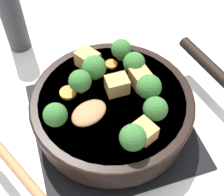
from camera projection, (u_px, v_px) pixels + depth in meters
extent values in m
plane|color=silver|center=(112.00, 124.00, 0.64)|extent=(2.40, 2.40, 0.00)
cube|color=black|center=(112.00, 123.00, 0.64)|extent=(0.31, 0.31, 0.01)
torus|color=black|center=(112.00, 119.00, 0.62)|extent=(0.24, 0.24, 0.01)
cube|color=black|center=(112.00, 119.00, 0.62)|extent=(0.01, 0.23, 0.01)
cube|color=black|center=(112.00, 119.00, 0.62)|extent=(0.23, 0.01, 0.01)
cylinder|color=black|center=(112.00, 108.00, 0.60)|extent=(0.30, 0.30, 0.06)
cylinder|color=#5B3316|center=(112.00, 107.00, 0.59)|extent=(0.27, 0.27, 0.05)
torus|color=black|center=(112.00, 99.00, 0.58)|extent=(0.31, 0.31, 0.01)
cylinder|color=black|center=(205.00, 62.00, 0.65)|extent=(0.05, 0.14, 0.02)
ellipsoid|color=#A87A4C|center=(89.00, 113.00, 0.54)|extent=(0.08, 0.07, 0.01)
cylinder|color=#A87A4C|center=(15.00, 167.00, 0.48)|extent=(0.12, 0.21, 0.02)
cube|color=tan|center=(117.00, 85.00, 0.57)|extent=(0.04, 0.03, 0.03)
cube|color=tan|center=(87.00, 59.00, 0.61)|extent=(0.05, 0.05, 0.03)
cube|color=tan|center=(145.00, 131.00, 0.51)|extent=(0.04, 0.05, 0.03)
cube|color=tan|center=(141.00, 79.00, 0.58)|extent=(0.04, 0.05, 0.03)
cylinder|color=#709956|center=(57.00, 122.00, 0.53)|extent=(0.01, 0.01, 0.01)
sphere|color=#387533|center=(55.00, 115.00, 0.52)|extent=(0.04, 0.04, 0.04)
cylinder|color=#709956|center=(81.00, 89.00, 0.58)|extent=(0.01, 0.01, 0.01)
sphere|color=#387533|center=(80.00, 81.00, 0.56)|extent=(0.04, 0.04, 0.04)
cylinder|color=#709956|center=(95.00, 76.00, 0.60)|extent=(0.01, 0.01, 0.01)
sphere|color=#387533|center=(94.00, 67.00, 0.58)|extent=(0.05, 0.05, 0.05)
cylinder|color=#709956|center=(133.00, 71.00, 0.61)|extent=(0.01, 0.01, 0.01)
sphere|color=#387533|center=(134.00, 63.00, 0.59)|extent=(0.04, 0.04, 0.04)
cylinder|color=#709956|center=(131.00, 145.00, 0.50)|extent=(0.01, 0.01, 0.01)
sphere|color=#387533|center=(132.00, 138.00, 0.49)|extent=(0.04, 0.04, 0.04)
cylinder|color=#709956|center=(154.00, 116.00, 0.54)|extent=(0.01, 0.01, 0.01)
sphere|color=#387533|center=(155.00, 109.00, 0.52)|extent=(0.04, 0.04, 0.04)
cylinder|color=#709956|center=(148.00, 95.00, 0.57)|extent=(0.01, 0.01, 0.01)
sphere|color=#387533|center=(149.00, 87.00, 0.55)|extent=(0.05, 0.05, 0.05)
cylinder|color=#709956|center=(121.00, 57.00, 0.63)|extent=(0.01, 0.01, 0.01)
sphere|color=#387533|center=(121.00, 49.00, 0.61)|extent=(0.04, 0.04, 0.04)
cylinder|color=orange|center=(111.00, 64.00, 0.62)|extent=(0.02, 0.02, 0.01)
cylinder|color=orange|center=(68.00, 92.00, 0.58)|extent=(0.03, 0.03, 0.01)
cylinder|color=#333338|center=(12.00, 16.00, 0.72)|extent=(0.05, 0.05, 0.18)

